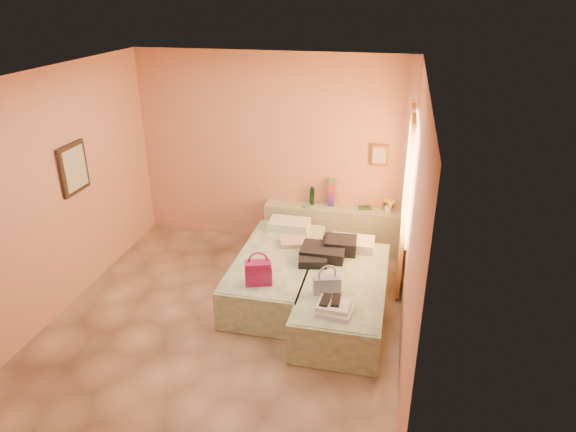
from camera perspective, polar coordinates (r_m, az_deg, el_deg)
name	(u,v)px	position (r m, az deg, el deg)	size (l,w,h in m)	color
ground	(226,320)	(6.19, -6.85, -11.42)	(4.50, 4.50, 0.00)	tan
room_walls	(252,161)	(5.80, -3.99, 6.07)	(4.02, 4.51, 2.81)	tan
headboard_ledge	(334,228)	(7.60, 5.14, -1.33)	(2.05, 0.30, 0.65)	#A2AD8E
bed_left	(276,272)	(6.58, -1.35, -6.27)	(0.90, 2.00, 0.50)	beige
bed_right	(344,297)	(6.13, 6.22, -8.97)	(0.90, 2.00, 0.50)	beige
water_bottle	(312,196)	(7.52, 2.68, 2.23)	(0.07, 0.07, 0.26)	#133421
rainbow_box	(332,192)	(7.47, 4.87, 2.63)	(0.09, 0.09, 0.41)	#A71458
small_dish	(306,206)	(7.46, 2.05, 1.13)	(0.13, 0.13, 0.03)	#4C8B67
green_book	(365,208)	(7.48, 8.52, 0.91)	(0.18, 0.13, 0.03)	#2A4E31
flower_vase	(389,203)	(7.41, 11.14, 1.37)	(0.18, 0.18, 0.24)	white
magenta_handbag	(258,272)	(5.82, -3.31, -6.26)	(0.30, 0.17, 0.28)	#A71458
khaki_garment	(293,243)	(6.70, 0.51, -2.98)	(0.31, 0.25, 0.05)	tan
clothes_pile	(327,251)	(6.39, 4.36, -3.89)	(0.59, 0.59, 0.18)	black
blue_handbag	(327,285)	(5.69, 4.34, -7.63)	(0.30, 0.13, 0.19)	#394B8A
towel_stack	(336,308)	(5.39, 5.30, -10.20)	(0.35, 0.30, 0.10)	silver
sandal_pair	(331,300)	(5.40, 4.75, -9.33)	(0.17, 0.23, 0.02)	black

